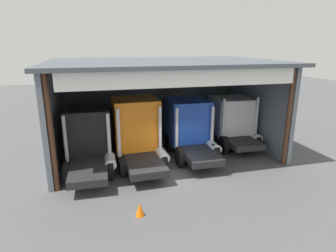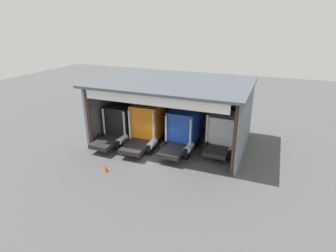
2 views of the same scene
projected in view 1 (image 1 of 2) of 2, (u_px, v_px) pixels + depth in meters
name	position (u px, v px, depth m)	size (l,w,h in m)	color
ground_plane	(182.00, 177.00, 14.68)	(80.00, 80.00, 0.00)	#4C4C4F
workshop_shed	(160.00, 89.00, 18.31)	(13.25, 9.20, 5.67)	slate
truck_black_left_bay	(89.00, 138.00, 15.43)	(2.57, 5.27, 3.27)	black
truck_orange_center_left_bay	(137.00, 130.00, 16.17)	(2.74, 5.31, 3.66)	orange
truck_blue_yard_outside	(189.00, 126.00, 17.28)	(2.55, 5.22, 3.38)	#1E47B7
truck_white_center_right_bay	(232.00, 120.00, 18.92)	(2.70, 4.48, 3.43)	white
oil_drum	(207.00, 126.00, 22.12)	(0.58, 0.58, 0.92)	#197233
tool_cart	(174.00, 130.00, 20.88)	(0.90, 0.60, 1.00)	red
traffic_cone	(140.00, 209.00, 11.28)	(0.36, 0.36, 0.56)	orange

